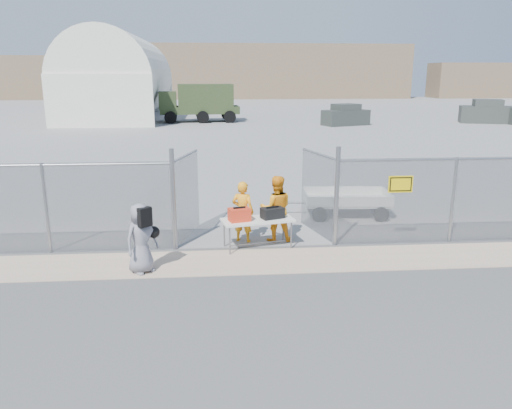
{
  "coord_description": "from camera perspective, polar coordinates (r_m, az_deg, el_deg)",
  "views": [
    {
      "loc": [
        -0.95,
        -9.77,
        4.21
      ],
      "look_at": [
        0.0,
        2.0,
        1.1
      ],
      "focal_mm": 35.0,
      "sensor_mm": 36.0,
      "label": 1
    }
  ],
  "objects": [
    {
      "name": "military_truck",
      "position": [
        45.39,
        -6.47,
        11.44
      ],
      "size": [
        7.08,
        2.99,
        3.3
      ],
      "primitive_type": null,
      "rotation": [
        0.0,
        0.0,
        0.06
      ],
      "color": "#324122",
      "rests_on": "ground"
    },
    {
      "name": "tarmac_inside",
      "position": [
        51.95,
        -3.61,
        10.09
      ],
      "size": [
        160.0,
        80.0,
        0.01
      ],
      "primitive_type": "cube",
      "color": "gray",
      "rests_on": "ground"
    },
    {
      "name": "security_worker_left",
      "position": [
        12.71,
        -1.52,
        -0.84
      ],
      "size": [
        0.69,
        0.58,
        1.59
      ],
      "primitive_type": "imported",
      "rotation": [
        0.0,
        0.0,
        2.73
      ],
      "color": "#FF9C18",
      "rests_on": "ground"
    },
    {
      "name": "dirt_strip",
      "position": [
        11.6,
        0.4,
        -6.49
      ],
      "size": [
        44.0,
        1.6,
        0.01
      ],
      "primitive_type": "cube",
      "color": "#C1A68C",
      "rests_on": "ground"
    },
    {
      "name": "parked_vehicle_mid",
      "position": [
        48.47,
        24.89,
        9.61
      ],
      "size": [
        4.79,
        3.31,
        1.98
      ],
      "primitive_type": null,
      "rotation": [
        0.0,
        0.0,
        -0.33
      ],
      "color": "#393E39",
      "rests_on": "ground"
    },
    {
      "name": "quonset_hangar",
      "position": [
        50.59,
        -15.39,
        14.01
      ],
      "size": [
        9.0,
        18.0,
        8.0
      ],
      "primitive_type": null,
      "color": "white",
      "rests_on": "ground"
    },
    {
      "name": "utility_trailer",
      "position": [
        15.44,
        10.27,
        0.22
      ],
      "size": [
        3.41,
        1.93,
        0.8
      ],
      "primitive_type": null,
      "rotation": [
        0.0,
        0.0,
        -0.07
      ],
      "color": "silver",
      "rests_on": "ground"
    },
    {
      "name": "visitor",
      "position": [
        11.03,
        -12.99,
        -3.8
      ],
      "size": [
        0.89,
        0.87,
        1.55
      ],
      "primitive_type": "imported",
      "rotation": [
        0.0,
        0.0,
        0.73
      ],
      "color": "gray",
      "rests_on": "ground"
    },
    {
      "name": "folding_table",
      "position": [
        12.36,
        0.18,
        -3.33
      ],
      "size": [
        1.87,
        1.08,
        0.74
      ],
      "primitive_type": null,
      "rotation": [
        0.0,
        0.0,
        0.21
      ],
      "color": "silver",
      "rests_on": "ground"
    },
    {
      "name": "black_duffel",
      "position": [
        12.31,
        1.89,
        -0.97
      ],
      "size": [
        0.62,
        0.49,
        0.26
      ],
      "primitive_type": "cube",
      "rotation": [
        0.0,
        0.0,
        0.36
      ],
      "color": "black",
      "rests_on": "folding_table"
    },
    {
      "name": "security_worker_right",
      "position": [
        12.76,
        2.31,
        -0.48
      ],
      "size": [
        0.84,
        0.65,
        1.72
      ],
      "primitive_type": "imported",
      "rotation": [
        0.0,
        0.0,
        3.14
      ],
      "color": "#FF9C18",
      "rests_on": "ground"
    },
    {
      "name": "orange_bag",
      "position": [
        12.07,
        -1.92,
        -1.16
      ],
      "size": [
        0.57,
        0.45,
        0.31
      ],
      "primitive_type": "cube",
      "rotation": [
        0.0,
        0.0,
        0.27
      ],
      "color": "red",
      "rests_on": "folding_table"
    },
    {
      "name": "parked_vehicle_near",
      "position": [
        42.76,
        10.21,
        10.04
      ],
      "size": [
        4.18,
        2.98,
        1.72
      ],
      "primitive_type": null,
      "rotation": [
        0.0,
        0.0,
        0.37
      ],
      "color": "#393E39",
      "rests_on": "ground"
    },
    {
      "name": "chain_link_fence",
      "position": [
        12.21,
        0.0,
        0.0
      ],
      "size": [
        40.0,
        0.2,
        2.2
      ],
      "primitive_type": null,
      "color": "gray",
      "rests_on": "ground"
    },
    {
      "name": "distant_hills",
      "position": [
        87.97,
        -0.77,
        14.95
      ],
      "size": [
        140.0,
        6.0,
        9.0
      ],
      "primitive_type": null,
      "color": "#7F684F",
      "rests_on": "ground"
    },
    {
      "name": "ground",
      "position": [
        10.68,
        0.87,
        -8.46
      ],
      "size": [
        160.0,
        160.0,
        0.0
      ],
      "primitive_type": "plane",
      "color": "#3E3E3E"
    }
  ]
}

